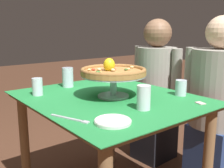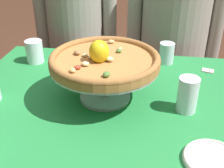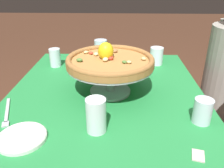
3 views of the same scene
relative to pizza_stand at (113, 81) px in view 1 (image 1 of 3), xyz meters
The scene contains 13 objects.
dining_table 0.21m from the pizza_stand, 127.37° to the right, with size 1.07×0.90×0.73m.
pizza_stand is the anchor object (origin of this frame).
pizza 0.06m from the pizza_stand, 134.62° to the right, with size 0.38×0.38×0.10m.
water_glass_side_right 0.29m from the pizza_stand, ahead, with size 0.07×0.07×0.12m.
water_glass_side_left 0.42m from the pizza_stand, 169.64° to the right, with size 0.08×0.08×0.13m.
water_glass_back_left 0.46m from the pizza_stand, 145.09° to the left, with size 0.08×0.08×0.10m.
water_glass_front_left 0.47m from the pizza_stand, 133.50° to the right, with size 0.06×0.06×0.11m.
water_glass_back_right 0.42m from the pizza_stand, 57.04° to the left, with size 0.07×0.07×0.09m.
side_plate 0.45m from the pizza_stand, 38.85° to the right, with size 0.16×0.16×0.02m.
dinner_fork 0.45m from the pizza_stand, 63.66° to the right, with size 0.21×0.09×0.01m.
sugar_packet 0.50m from the pizza_stand, 34.97° to the left, with size 0.05×0.04×0.01m, color beige.
diner_left 0.80m from the pizza_stand, 113.15° to the left, with size 0.48×0.34×1.20m.
diner_right 0.77m from the pizza_stand, 68.68° to the left, with size 0.53×0.38×1.21m.
Camera 1 is at (1.22, -0.94, 1.14)m, focal length 42.93 mm.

